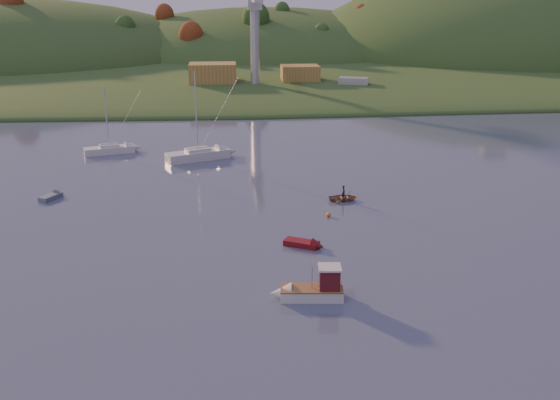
{
  "coord_description": "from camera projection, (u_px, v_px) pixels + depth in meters",
  "views": [
    {
      "loc": [
        -5.09,
        -27.6,
        23.19
      ],
      "look_at": [
        0.1,
        32.03,
        3.18
      ],
      "focal_mm": 40.0,
      "sensor_mm": 36.0,
      "label": 1
    }
  ],
  "objects": [
    {
      "name": "far_shore",
      "position": [
        237.0,
        53.0,
        251.15
      ],
      "size": [
        620.0,
        220.0,
        1.5
      ],
      "primitive_type": "cube",
      "color": "#26481C",
      "rests_on": "ground"
    },
    {
      "name": "shore_slope",
      "position": [
        242.0,
        72.0,
        189.74
      ],
      "size": [
        640.0,
        150.0,
        7.0
      ],
      "primitive_type": "ellipsoid",
      "color": "#26481C",
      "rests_on": "ground"
    },
    {
      "name": "hill_center",
      "position": [
        265.0,
        57.0,
        233.08
      ],
      "size": [
        140.0,
        120.0,
        36.0
      ],
      "primitive_type": "ellipsoid",
      "color": "#26481C",
      "rests_on": "ground"
    },
    {
      "name": "hill_right",
      "position": [
        501.0,
        59.0,
        225.91
      ],
      "size": [
        150.0,
        130.0,
        60.0
      ],
      "primitive_type": "ellipsoid",
      "color": "#26481C",
      "rests_on": "ground"
    },
    {
      "name": "hillside_trees",
      "position": [
        240.0,
        65.0,
        208.64
      ],
      "size": [
        280.0,
        50.0,
        32.0
      ],
      "primitive_type": null,
      "color": "#1E4217",
      "rests_on": "ground"
    },
    {
      "name": "wharf",
      "position": [
        268.0,
        89.0,
        149.15
      ],
      "size": [
        42.0,
        16.0,
        2.4
      ],
      "primitive_type": "cube",
      "color": "slate",
      "rests_on": "ground"
    },
    {
      "name": "shed_west",
      "position": [
        213.0,
        74.0,
        147.88
      ],
      "size": [
        11.0,
        8.0,
        4.8
      ],
      "primitive_type": "cube",
      "color": "#A17435",
      "rests_on": "wharf"
    },
    {
      "name": "shed_east",
      "position": [
        300.0,
        74.0,
        150.68
      ],
      "size": [
        9.0,
        7.0,
        4.0
      ],
      "primitive_type": "cube",
      "color": "#A17435",
      "rests_on": "wharf"
    },
    {
      "name": "dock_crane",
      "position": [
        255.0,
        20.0,
        140.42
      ],
      "size": [
        3.2,
        28.0,
        20.3
      ],
      "color": "#B7B7BC",
      "rests_on": "wharf"
    },
    {
      "name": "fishing_boat",
      "position": [
        307.0,
        289.0,
        49.36
      ],
      "size": [
        5.97,
        2.34,
        3.72
      ],
      "rotation": [
        0.0,
        0.0,
        3.05
      ],
      "color": "silver",
      "rests_on": "ground"
    },
    {
      "name": "sailboat_near",
      "position": [
        198.0,
        154.0,
        90.53
      ],
      "size": [
        9.51,
        6.07,
        12.71
      ],
      "rotation": [
        0.0,
        0.0,
        0.4
      ],
      "color": "silver",
      "rests_on": "ground"
    },
    {
      "name": "sailboat_far",
      "position": [
        109.0,
        149.0,
        94.11
      ],
      "size": [
        7.7,
        4.34,
        10.23
      ],
      "rotation": [
        0.0,
        0.0,
        0.31
      ],
      "color": "silver",
      "rests_on": "ground"
    },
    {
      "name": "canoe",
      "position": [
        343.0,
        198.0,
        72.86
      ],
      "size": [
        3.54,
        2.65,
        0.7
      ],
      "primitive_type": "imported",
      "rotation": [
        0.0,
        0.0,
        1.64
      ],
      "color": "#906C4F",
      "rests_on": "ground"
    },
    {
      "name": "paddler",
      "position": [
        344.0,
        194.0,
        72.72
      ],
      "size": [
        0.42,
        0.6,
        1.58
      ],
      "primitive_type": "imported",
      "rotation": [
        0.0,
        0.0,
        1.64
      ],
      "color": "black",
      "rests_on": "ground"
    },
    {
      "name": "red_tender",
      "position": [
        309.0,
        245.0,
        59.52
      ],
      "size": [
        4.08,
        2.99,
        1.33
      ],
      "rotation": [
        0.0,
        0.0,
        -0.48
      ],
      "color": "maroon",
      "rests_on": "ground"
    },
    {
      "name": "grey_dinghy",
      "position": [
        55.0,
        195.0,
        74.0
      ],
      "size": [
        2.73,
        3.52,
        1.25
      ],
      "rotation": [
        0.0,
        0.0,
        1.06
      ],
      "color": "slate",
      "rests_on": "ground"
    },
    {
      "name": "work_vessel",
      "position": [
        353.0,
        89.0,
        146.92
      ],
      "size": [
        17.02,
        10.07,
        4.13
      ],
      "rotation": [
        0.0,
        0.0,
        -0.29
      ],
      "color": "slate",
      "rests_on": "ground"
    },
    {
      "name": "buoy_1",
      "position": [
        328.0,
        215.0,
        67.58
      ],
      "size": [
        0.5,
        0.5,
        0.5
      ],
      "primitive_type": "sphere",
      "color": "orange",
      "rests_on": "ground"
    },
    {
      "name": "buoy_2",
      "position": [
        109.0,
        152.0,
        94.11
      ],
      "size": [
        0.5,
        0.5,
        0.5
      ],
      "primitive_type": "sphere",
      "color": "orange",
      "rests_on": "ground"
    }
  ]
}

